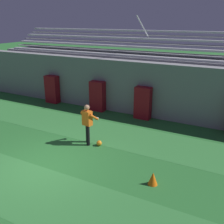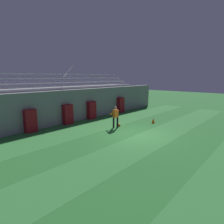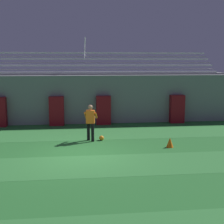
{
  "view_description": "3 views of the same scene",
  "coord_description": "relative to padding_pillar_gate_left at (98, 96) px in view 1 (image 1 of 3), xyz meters",
  "views": [
    {
      "loc": [
        5.81,
        -5.92,
        4.84
      ],
      "look_at": [
        0.8,
        3.61,
        0.99
      ],
      "focal_mm": 42.0,
      "sensor_mm": 36.0,
      "label": 1
    },
    {
      "loc": [
        -10.31,
        -6.96,
        3.9
      ],
      "look_at": [
        1.15,
        3.22,
        1.01
      ],
      "focal_mm": 30.0,
      "sensor_mm": 36.0,
      "label": 2
    },
    {
      "loc": [
        -0.14,
        -11.7,
        3.59
      ],
      "look_at": [
        1.4,
        2.1,
        1.34
      ],
      "focal_mm": 50.0,
      "sensor_mm": 36.0,
      "label": 3
    }
  ],
  "objects": [
    {
      "name": "padding_pillar_gate_left",
      "position": [
        0.0,
        0.0,
        0.0
      ],
      "size": [
        0.82,
        0.44,
        1.64
      ],
      "primitive_type": "cube",
      "color": "maroon",
      "rests_on": "ground"
    },
    {
      "name": "traffic_cone",
      "position": [
        5.05,
        -5.19,
        -0.61
      ],
      "size": [
        0.3,
        0.3,
        0.42
      ],
      "primitive_type": "cone",
      "color": "orange",
      "rests_on": "ground"
    },
    {
      "name": "turf_stripe_far",
      "position": [
        1.33,
        -2.45,
        -0.82
      ],
      "size": [
        28.0,
        2.38,
        0.01
      ],
      "primitive_type": "cube",
      "color": "#337A38",
      "rests_on": "ground"
    },
    {
      "name": "back_wall",
      "position": [
        1.33,
        0.55,
        0.58
      ],
      "size": [
        24.0,
        0.6,
        2.8
      ],
      "primitive_type": "cube",
      "color": "gray",
      "rests_on": "ground"
    },
    {
      "name": "turf_stripe_mid",
      "position": [
        1.33,
        -7.2,
        -0.82
      ],
      "size": [
        28.0,
        2.38,
        0.01
      ],
      "primitive_type": "cube",
      "color": "#337A38",
      "rests_on": "ground"
    },
    {
      "name": "padding_pillar_gate_right",
      "position": [
        2.66,
        0.0,
        0.0
      ],
      "size": [
        0.82,
        0.44,
        1.64
      ],
      "primitive_type": "cube",
      "color": "maroon",
      "rests_on": "ground"
    },
    {
      "name": "goalkeeper",
      "position": [
        1.76,
        -3.73,
        0.13
      ],
      "size": [
        0.65,
        0.63,
        1.67
      ],
      "color": "black",
      "rests_on": "ground"
    },
    {
      "name": "ground_plane",
      "position": [
        1.33,
        -5.95,
        -0.82
      ],
      "size": [
        80.0,
        80.0,
        0.0
      ],
      "primitive_type": "plane",
      "color": "#286B2D"
    },
    {
      "name": "bleacher_stand",
      "position": [
        1.33,
        2.54,
        0.68
      ],
      "size": [
        18.0,
        3.35,
        5.03
      ],
      "color": "gray",
      "rests_on": "ground"
    },
    {
      "name": "padding_pillar_far_left",
      "position": [
        -3.17,
        0.0,
        0.0
      ],
      "size": [
        0.82,
        0.44,
        1.64
      ],
      "primitive_type": "cube",
      "color": "maroon",
      "rests_on": "ground"
    },
    {
      "name": "soccer_ball",
      "position": [
        2.26,
        -3.7,
        -0.71
      ],
      "size": [
        0.22,
        0.22,
        0.22
      ],
      "primitive_type": "sphere",
      "color": "orange",
      "rests_on": "ground"
    }
  ]
}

